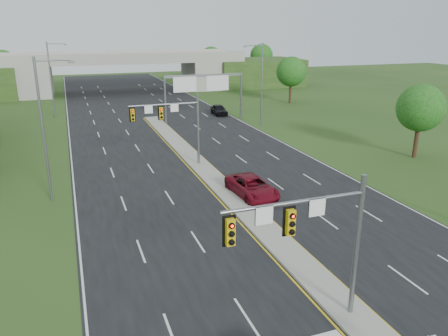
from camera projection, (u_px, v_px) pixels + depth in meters
ground at (350, 314)px, 20.68m from camera, size 240.00×240.00×0.00m
road at (175, 141)px, 52.01m from camera, size 24.00×160.00×0.02m
median at (205, 170)px, 41.24m from camera, size 2.00×54.00×0.16m
lane_markings at (183, 155)px, 46.36m from camera, size 23.72×160.00×0.01m
signal_mast_near at (315, 232)px, 18.43m from camera, size 6.62×0.60×7.00m
signal_mast_far at (175, 120)px, 40.81m from camera, size 6.62×0.60×7.00m
sign_gantry at (203, 85)px, 61.43m from camera, size 11.58×0.44×6.67m
overpass at (123, 74)px, 91.21m from camera, size 80.00×14.00×8.10m
lightpole_l_mid at (45, 124)px, 32.42m from camera, size 2.85×0.25×11.00m
lightpole_l_far at (52, 76)px, 63.76m from camera, size 2.85×0.25×11.00m
lightpole_r_far at (261, 81)px, 58.89m from camera, size 2.85×0.25×11.00m
tree_r_near at (421, 108)px, 44.07m from camera, size 4.80×4.80×7.60m
tree_r_mid at (291, 72)px, 76.60m from camera, size 5.20×5.20×8.12m
tree_back_b at (3, 63)px, 95.41m from camera, size 5.60×5.60×8.32m
tree_back_c at (211, 58)px, 110.87m from camera, size 5.60×5.60×8.32m
tree_back_d at (261, 55)px, 115.28m from camera, size 6.00×6.00×8.85m
car_far_a at (252, 187)px, 34.84m from camera, size 3.06×5.93×1.60m
car_far_c at (219, 110)px, 67.57m from camera, size 2.00×4.59×1.54m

